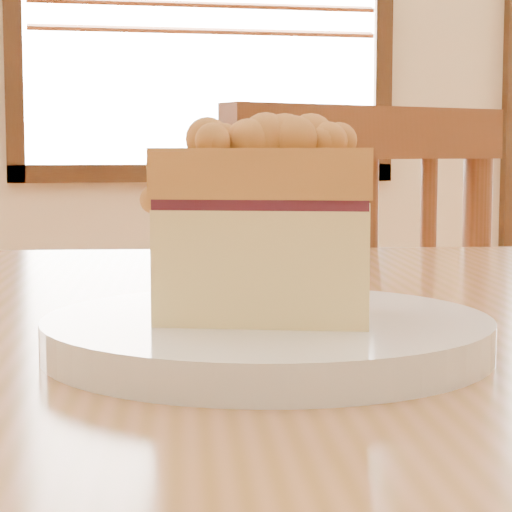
{
  "coord_description": "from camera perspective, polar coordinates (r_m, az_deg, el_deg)",
  "views": [
    {
      "loc": [
        -0.38,
        -0.55,
        0.86
      ],
      "look_at": [
        -0.27,
        -0.0,
        0.8
      ],
      "focal_mm": 70.0,
      "sensor_mm": 36.0,
      "label": 1
    }
  ],
  "objects": [
    {
      "name": "cafe_table_main",
      "position": [
        0.73,
        10.82,
        -9.88
      ],
      "size": [
        1.4,
        1.03,
        0.75
      ],
      "rotation": [
        0.0,
        0.0,
        -0.12
      ],
      "color": "#A56B40",
      "rests_on": "ground"
    },
    {
      "name": "plate",
      "position": [
        0.54,
        0.63,
        -4.6
      ],
      "size": [
        0.24,
        0.24,
        0.02
      ],
      "color": "white",
      "rests_on": "cafe_table_main"
    },
    {
      "name": "cake_slice",
      "position": [
        0.53,
        0.43,
        2.17
      ],
      "size": [
        0.14,
        0.11,
        0.11
      ],
      "rotation": [
        0.0,
        0.0,
        -0.31
      ],
      "color": "#EFD187",
      "rests_on": "plate"
    },
    {
      "name": "cafe_chair_main",
      "position": [
        1.32,
        2.32,
        -11.34
      ],
      "size": [
        0.53,
        0.53,
        0.92
      ],
      "rotation": [
        0.0,
        0.0,
        3.5
      ],
      "color": "brown",
      "rests_on": "ground"
    }
  ]
}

